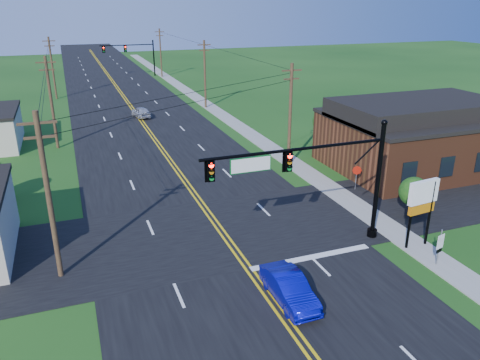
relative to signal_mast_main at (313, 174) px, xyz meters
name	(u,v)px	position (x,y,z in m)	size (l,w,h in m)	color
ground	(307,356)	(-4.34, -8.00, -4.75)	(260.00, 260.00, 0.00)	#164112
road_main	(132,110)	(-4.34, 42.00, -4.73)	(16.00, 220.00, 0.04)	black
road_cross	(218,231)	(-4.34, 4.00, -4.73)	(70.00, 10.00, 0.04)	black
sidewalk	(230,120)	(6.16, 32.00, -4.71)	(2.00, 160.00, 0.08)	gray
signal_mast_main	(313,174)	(0.00, 0.00, 0.00)	(11.30, 0.60, 7.48)	black
signal_mast_far	(131,53)	(0.10, 72.00, -0.20)	(10.98, 0.60, 7.48)	black
brick_building	(415,141)	(15.66, 10.00, -2.40)	(14.20, 11.20, 4.70)	#5C2E1A
utility_pole_left_a	(48,195)	(-13.84, 2.00, -0.03)	(1.80, 0.28, 9.00)	#3A251A
utility_pole_left_b	(51,101)	(-13.84, 27.00, -0.03)	(1.80, 0.28, 9.00)	#3A251A
utility_pole_left_c	(52,67)	(-13.84, 54.00, -0.03)	(1.80, 0.28, 9.00)	#3A251A
utility_pole_right_a	(290,114)	(5.46, 14.00, -0.03)	(1.80, 0.28, 9.00)	#3A251A
utility_pole_right_b	(205,73)	(5.46, 40.00, -0.03)	(1.80, 0.28, 9.00)	#3A251A
utility_pole_right_c	(161,52)	(5.46, 70.00, -0.03)	(1.80, 0.28, 9.00)	#3A251A
tree_right_back	(328,122)	(11.66, 18.00, -2.15)	(3.00, 3.00, 4.10)	#3A251A
shrub_corner	(414,192)	(8.66, 1.50, -2.90)	(2.00, 2.00, 2.86)	#3A251A
blue_car	(289,289)	(-3.37, -4.28, -4.05)	(1.47, 4.22, 1.39)	#07099D
distant_car	(141,112)	(-3.84, 37.29, -4.08)	(1.58, 3.92, 1.33)	#B8B8BD
route_sign	(440,245)	(5.77, -4.20, -3.44)	(0.55, 0.17, 2.25)	slate
stop_sign	(357,173)	(7.85, 6.99, -3.32)	(0.66, 0.31, 1.98)	slate
pylon_sign	(423,199)	(6.16, -2.02, -1.65)	(2.08, 0.52, 4.24)	black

